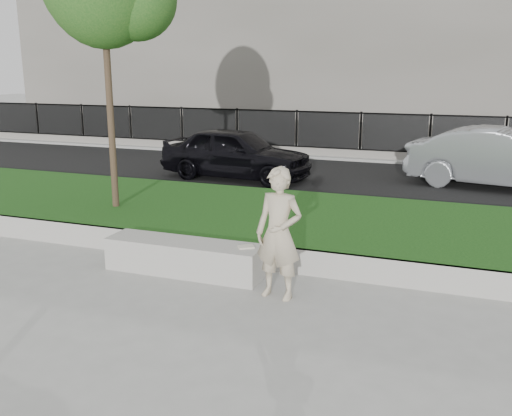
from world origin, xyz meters
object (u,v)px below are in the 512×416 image
at_px(car_dark, 236,153).
at_px(man, 279,234).
at_px(stone_bench, 184,257).
at_px(book, 246,247).
at_px(car_silver, 502,159).

bearing_deg(car_dark, man, -149.21).
relative_size(stone_bench, book, 10.93).
bearing_deg(car_silver, stone_bench, 159.66).
relative_size(stone_bench, man, 1.36).
relative_size(book, car_silver, 0.05).
xyz_separation_m(man, book, (-0.64, 0.43, -0.39)).
distance_m(man, car_dark, 8.28).
relative_size(stone_bench, car_silver, 0.53).
xyz_separation_m(stone_bench, car_dark, (-2.02, 7.04, 0.50)).
bearing_deg(book, man, -68.08).
bearing_deg(man, car_dark, 123.86).
bearing_deg(stone_bench, car_dark, 106.02).
height_order(man, book, man).
bearing_deg(stone_bench, car_silver, 59.69).
height_order(man, car_silver, man).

